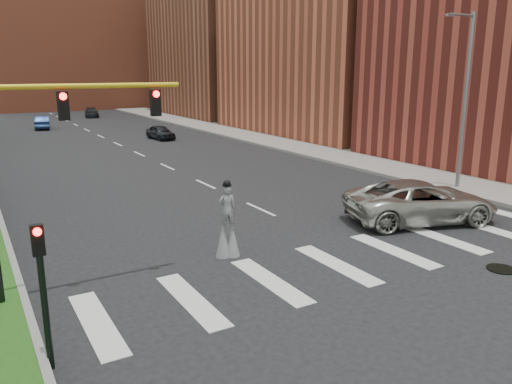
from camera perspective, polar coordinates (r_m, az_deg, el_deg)
name	(u,v)px	position (r m, az deg, el deg)	size (l,w,h in m)	color
ground_plane	(387,267)	(16.87, 14.76, -8.30)	(160.00, 160.00, 0.00)	black
sidewalk_right	(284,143)	(43.49, 3.17, 5.66)	(5.00, 90.00, 0.18)	gray
manhole	(501,269)	(17.94, 26.23, -7.90)	(0.90, 0.90, 0.04)	black
building_mid	(337,10)	(53.05, 9.29, 19.86)	(16.00, 22.00, 24.00)	#BE583B
building_far	(227,42)	(73.03, -3.35, 16.72)	(16.00, 22.00, 20.00)	brown
building_backdrop	(74,53)	(90.59, -20.04, 14.73)	(26.00, 14.00, 18.00)	#BE583B
streetlight	(464,97)	(27.93, 22.72, 10.03)	(2.05, 0.20, 9.00)	slate
traffic_signal	(35,152)	(14.11, -23.89, 4.20)	(5.30, 0.23, 6.20)	black
secondary_signal	(42,284)	(11.26, -23.22, -9.65)	(0.25, 0.21, 3.23)	black
stilt_performer	(227,228)	(16.95, -3.28, -4.17)	(0.83, 0.61, 2.67)	#322314
suv_crossing	(421,201)	(21.94, 18.33, -1.03)	(2.89, 6.28, 1.74)	#ABAAA2
car_near	(160,132)	(46.96, -10.86, 6.71)	(1.52, 3.77, 1.29)	black
car_mid	(42,123)	(59.06, -23.24, 7.30)	(1.46, 4.18, 1.38)	navy
car_far	(92,113)	(71.81, -18.27, 8.61)	(1.70, 4.18, 1.21)	black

